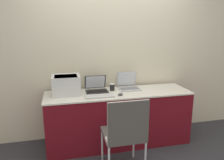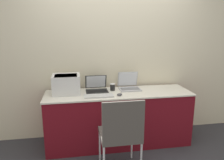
{
  "view_description": "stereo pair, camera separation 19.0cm",
  "coord_description": "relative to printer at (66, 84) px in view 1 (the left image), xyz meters",
  "views": [
    {
      "loc": [
        -0.79,
        -2.64,
        1.72
      ],
      "look_at": [
        -0.09,
        0.32,
        0.98
      ],
      "focal_mm": 35.0,
      "sensor_mm": 36.0,
      "label": 1
    },
    {
      "loc": [
        -0.6,
        -2.68,
        1.72
      ],
      "look_at": [
        -0.09,
        0.32,
        0.98
      ],
      "focal_mm": 35.0,
      "sensor_mm": 36.0,
      "label": 2
    }
  ],
  "objects": [
    {
      "name": "coffee_cup",
      "position": [
        0.67,
        0.03,
        -0.09
      ],
      "size": [
        0.07,
        0.07,
        0.1
      ],
      "color": "black",
      "rests_on": "table"
    },
    {
      "name": "laptop_right",
      "position": [
        0.93,
        0.08,
        -0.09
      ],
      "size": [
        0.31,
        0.3,
        0.25
      ],
      "color": "#B7B7BC",
      "rests_on": "table"
    },
    {
      "name": "table",
      "position": [
        0.74,
        -0.08,
        -0.54
      ],
      "size": [
        2.1,
        0.6,
        0.8
      ],
      "color": "maroon",
      "rests_on": "ground_plane"
    },
    {
      "name": "ground_plane",
      "position": [
        0.74,
        -0.37,
        -0.94
      ],
      "size": [
        14.0,
        14.0,
        0.0
      ],
      "primitive_type": "plane",
      "color": "#333338"
    },
    {
      "name": "mouse",
      "position": [
        0.72,
        -0.25,
        -0.13
      ],
      "size": [
        0.07,
        0.04,
        0.04
      ],
      "color": "#4C4C51",
      "rests_on": "table"
    },
    {
      "name": "printer",
      "position": [
        0.0,
        0.0,
        0.0
      ],
      "size": [
        0.38,
        0.33,
        0.27
      ],
      "color": "silver",
      "rests_on": "table"
    },
    {
      "name": "laptop_left",
      "position": [
        0.43,
        0.04,
        -0.09
      ],
      "size": [
        0.32,
        0.29,
        0.22
      ],
      "color": "black",
      "rests_on": "table"
    },
    {
      "name": "wall_back",
      "position": [
        0.74,
        0.3,
        0.36
      ],
      "size": [
        8.0,
        0.05,
        2.6
      ],
      "color": "beige",
      "rests_on": "ground_plane"
    },
    {
      "name": "chair",
      "position": [
        0.62,
        -0.8,
        -0.38
      ],
      "size": [
        0.46,
        0.45,
        0.96
      ],
      "color": "#4C4742",
      "rests_on": "ground_plane"
    },
    {
      "name": "external_keyboard",
      "position": [
        0.43,
        -0.23,
        -0.13
      ],
      "size": [
        0.4,
        0.16,
        0.02
      ],
      "color": "silver",
      "rests_on": "table"
    }
  ]
}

